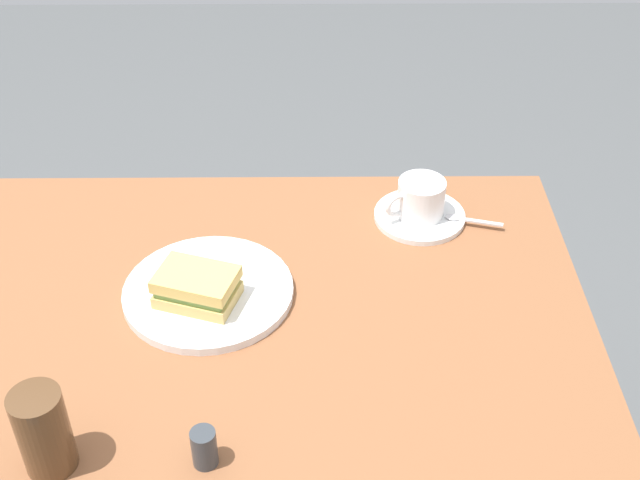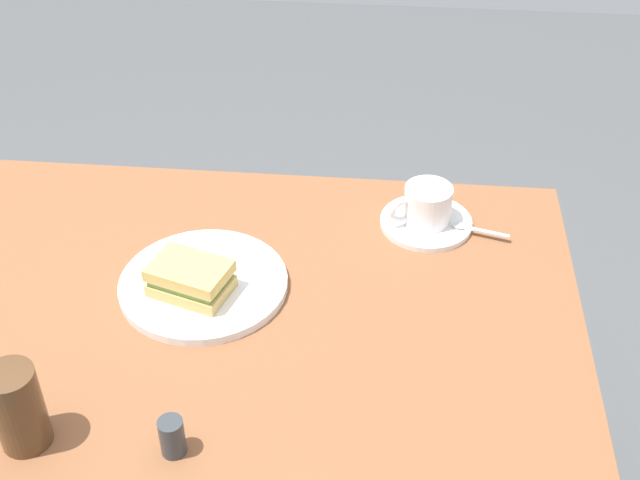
# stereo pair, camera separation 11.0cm
# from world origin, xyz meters

# --- Properties ---
(dining_table) EXTENTS (1.22, 0.77, 0.74)m
(dining_table) POSITION_xyz_m (0.00, 0.00, 0.63)
(dining_table) COLOR brown
(dining_table) RESTS_ON ground_plane
(sandwich_plate) EXTENTS (0.26, 0.26, 0.01)m
(sandwich_plate) POSITION_xyz_m (-0.03, -0.06, 0.75)
(sandwich_plate) COLOR white
(sandwich_plate) RESTS_ON dining_table
(sandwich_front) EXTENTS (0.13, 0.11, 0.05)m
(sandwich_front) POSITION_xyz_m (-0.02, -0.03, 0.78)
(sandwich_front) COLOR tan
(sandwich_front) RESTS_ON sandwich_plate
(coffee_saucer) EXTENTS (0.16, 0.16, 0.01)m
(coffee_saucer) POSITION_xyz_m (-0.38, -0.25, 0.75)
(coffee_saucer) COLOR white
(coffee_saucer) RESTS_ON dining_table
(coffee_cup) EXTENTS (0.10, 0.08, 0.07)m
(coffee_cup) POSITION_xyz_m (-0.38, -0.25, 0.78)
(coffee_cup) COLOR white
(coffee_cup) RESTS_ON coffee_saucer
(spoon) EXTENTS (0.10, 0.04, 0.01)m
(spoon) POSITION_xyz_m (-0.45, -0.24, 0.75)
(spoon) COLOR silver
(spoon) RESTS_ON coffee_saucer
(salt_shaker) EXTENTS (0.03, 0.03, 0.06)m
(salt_shaker) POSITION_xyz_m (-0.06, 0.25, 0.77)
(salt_shaker) COLOR #33383D
(salt_shaker) RESTS_ON dining_table
(drinking_glass) EXTENTS (0.06, 0.06, 0.12)m
(drinking_glass) POSITION_xyz_m (0.13, 0.25, 0.80)
(drinking_glass) COLOR #51351E
(drinking_glass) RESTS_ON dining_table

